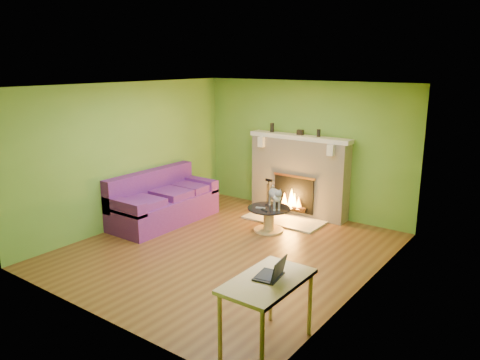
# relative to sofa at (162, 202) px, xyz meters

# --- Properties ---
(floor) EXTENTS (5.00, 5.00, 0.00)m
(floor) POSITION_rel_sofa_xyz_m (1.86, -0.40, -0.37)
(floor) COLOR #5A3419
(floor) RESTS_ON ground
(ceiling) EXTENTS (5.00, 5.00, 0.00)m
(ceiling) POSITION_rel_sofa_xyz_m (1.86, -0.40, 2.23)
(ceiling) COLOR white
(ceiling) RESTS_ON wall_back
(wall_back) EXTENTS (5.00, 0.00, 5.00)m
(wall_back) POSITION_rel_sofa_xyz_m (1.86, 2.10, 0.93)
(wall_back) COLOR #55842B
(wall_back) RESTS_ON floor
(wall_front) EXTENTS (5.00, 0.00, 5.00)m
(wall_front) POSITION_rel_sofa_xyz_m (1.86, -2.90, 0.93)
(wall_front) COLOR #55842B
(wall_front) RESTS_ON floor
(wall_left) EXTENTS (0.00, 5.00, 5.00)m
(wall_left) POSITION_rel_sofa_xyz_m (-0.39, -0.40, 0.93)
(wall_left) COLOR #55842B
(wall_left) RESTS_ON floor
(wall_right) EXTENTS (0.00, 5.00, 5.00)m
(wall_right) POSITION_rel_sofa_xyz_m (4.11, -0.40, 0.93)
(wall_right) COLOR #55842B
(wall_right) RESTS_ON floor
(window_frame) EXTENTS (0.00, 1.20, 1.20)m
(window_frame) POSITION_rel_sofa_xyz_m (4.10, -1.30, 1.18)
(window_frame) COLOR silver
(window_frame) RESTS_ON wall_right
(window_pane) EXTENTS (0.00, 1.06, 1.06)m
(window_pane) POSITION_rel_sofa_xyz_m (4.09, -1.30, 1.18)
(window_pane) COLOR white
(window_pane) RESTS_ON wall_right
(fireplace) EXTENTS (2.10, 0.46, 1.58)m
(fireplace) POSITION_rel_sofa_xyz_m (1.86, 1.91, 0.40)
(fireplace) COLOR beige
(fireplace) RESTS_ON floor
(hearth) EXTENTS (1.50, 0.75, 0.03)m
(hearth) POSITION_rel_sofa_xyz_m (1.86, 1.40, -0.35)
(hearth) COLOR beige
(hearth) RESTS_ON floor
(mantel) EXTENTS (2.10, 0.28, 0.08)m
(mantel) POSITION_rel_sofa_xyz_m (1.86, 1.89, 1.17)
(mantel) COLOR beige
(mantel) RESTS_ON fireplace
(sofa) EXTENTS (0.95, 2.11, 0.95)m
(sofa) POSITION_rel_sofa_xyz_m (0.00, 0.00, 0.00)
(sofa) COLOR #531B68
(sofa) RESTS_ON floor
(coffee_table) EXTENTS (0.76, 0.76, 0.43)m
(coffee_table) POSITION_rel_sofa_xyz_m (1.92, 0.75, -0.12)
(coffee_table) COLOR tan
(coffee_table) RESTS_ON floor
(desk) EXTENTS (0.61, 1.05, 0.78)m
(desk) POSITION_rel_sofa_xyz_m (3.81, -2.23, 0.32)
(desk) COLOR tan
(desk) RESTS_ON floor
(cat) EXTENTS (0.64, 0.62, 0.41)m
(cat) POSITION_rel_sofa_xyz_m (2.00, 0.80, 0.27)
(cat) COLOR #5D5D62
(cat) RESTS_ON coffee_table
(remote_silver) EXTENTS (0.18, 0.09, 0.02)m
(remote_silver) POSITION_rel_sofa_xyz_m (1.82, 0.63, 0.07)
(remote_silver) COLOR gray
(remote_silver) RESTS_ON coffee_table
(remote_black) EXTENTS (0.16, 0.11, 0.02)m
(remote_black) POSITION_rel_sofa_xyz_m (1.94, 0.57, 0.07)
(remote_black) COLOR black
(remote_black) RESTS_ON coffee_table
(laptop) EXTENTS (0.32, 0.36, 0.24)m
(laptop) POSITION_rel_sofa_xyz_m (3.79, -2.18, 0.53)
(laptop) COLOR black
(laptop) RESTS_ON desk
(fire_tools) EXTENTS (0.18, 0.18, 0.69)m
(fire_tools) POSITION_rel_sofa_xyz_m (1.40, 1.55, 0.01)
(fire_tools) COLOR black
(fire_tools) RESTS_ON hearth
(mantel_vase_left) EXTENTS (0.08, 0.08, 0.18)m
(mantel_vase_left) POSITION_rel_sofa_xyz_m (1.21, 1.92, 1.30)
(mantel_vase_left) COLOR black
(mantel_vase_left) RESTS_ON mantel
(mantel_vase_right) EXTENTS (0.07, 0.07, 0.14)m
(mantel_vase_right) POSITION_rel_sofa_xyz_m (2.24, 1.92, 1.28)
(mantel_vase_right) COLOR black
(mantel_vase_right) RESTS_ON mantel
(mantel_box) EXTENTS (0.12, 0.08, 0.10)m
(mantel_box) POSITION_rel_sofa_xyz_m (1.85, 1.92, 1.26)
(mantel_box) COLOR black
(mantel_box) RESTS_ON mantel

